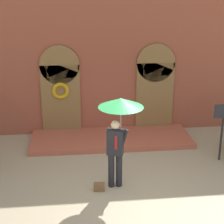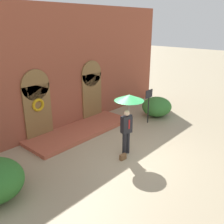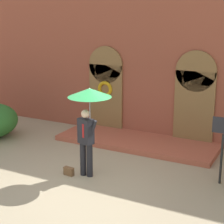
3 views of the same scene
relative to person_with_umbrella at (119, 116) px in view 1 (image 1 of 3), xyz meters
The scene contains 5 objects.
ground_plane 1.93m from the person_with_umbrella, 66.98° to the right, with size 80.00×80.00×0.00m, color tan.
building_facade 4.01m from the person_with_umbrella, 88.66° to the left, with size 14.00×2.30×5.60m.
person_with_umbrella is the anchor object (origin of this frame).
handbag 1.89m from the person_with_umbrella, 159.14° to the right, with size 0.28×0.12×0.22m, color brown.
sign_post 3.41m from the person_with_umbrella, 20.16° to the left, with size 0.56×0.06×1.72m.
Camera 1 is at (-1.18, -8.19, 5.00)m, focal length 60.00 mm.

